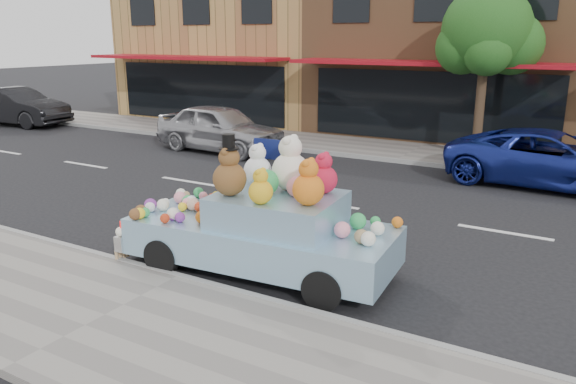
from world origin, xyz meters
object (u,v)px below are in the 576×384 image
Objects in this scene: car_blue at (551,159)px; car_silver at (220,128)px; car_dark at (16,107)px; art_car at (263,225)px; street_tree at (487,38)px.

car_silver is at bearing 96.05° from car_blue.
car_silver is 0.95× the size of car_dark.
art_car is at bearing 160.64° from car_blue.
car_dark is at bearing 93.81° from car_blue.
car_dark reaches higher than car_blue.
art_car is at bearing -95.95° from street_tree.
art_car is (17.82, -7.95, 0.01)m from car_dark.
street_tree is 8.76m from car_silver.
art_car is (-3.39, -8.32, 0.10)m from car_blue.
art_car is (-1.10, -10.55, -2.88)m from street_tree.
art_car reaches higher than car_dark.
car_blue is at bearing -96.50° from car_dark.
car_dark is 19.51m from art_car.
street_tree is 19.31m from car_dark.
car_silver is 10.08m from car_blue.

